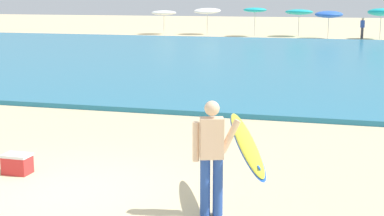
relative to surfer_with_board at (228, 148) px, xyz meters
name	(u,v)px	position (x,y,z in m)	size (l,w,h in m)	color
ground_plane	(71,192)	(-2.72, 0.29, -1.03)	(160.00, 160.00, 0.00)	beige
sea	(262,59)	(-2.72, 20.73, -0.96)	(120.00, 28.00, 0.14)	teal
surfer_with_board	(228,148)	(0.00, 0.00, 0.00)	(1.35, 2.91, 1.73)	#284CA3
beach_umbrella_0	(164,13)	(-13.79, 38.39, 0.75)	(2.10, 2.10, 1.98)	beige
beach_umbrella_1	(207,11)	(-10.22, 39.12, 0.91)	(2.25, 2.28, 2.25)	beige
beach_umbrella_2	(255,10)	(-5.99, 37.77, 1.05)	(1.85, 1.86, 2.28)	beige
beach_umbrella_3	(299,12)	(-2.62, 38.64, 0.88)	(2.18, 2.20, 2.19)	beige
beach_umbrella_4	(329,14)	(-0.24, 36.82, 0.78)	(2.07, 2.09, 2.10)	beige
beach_umbrella_5	(381,12)	(3.51, 37.41, 0.96)	(1.98, 2.02, 2.36)	beige
beachgoer_near_row_left	(362,28)	(2.23, 37.37, -0.19)	(0.32, 0.20, 1.58)	#383842
cooler_box	(17,164)	(-4.13, 0.94, -0.85)	(0.49, 0.35, 0.37)	red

